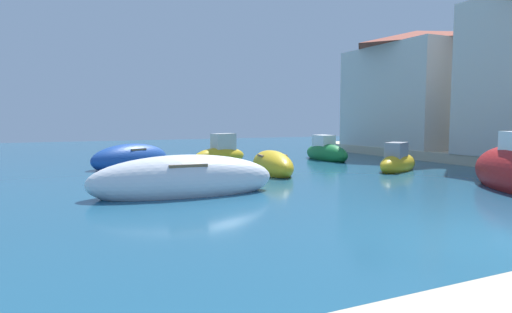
# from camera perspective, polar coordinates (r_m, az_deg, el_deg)

# --- Properties ---
(ground) EXTENTS (80.00, 80.00, 0.00)m
(ground) POSITION_cam_1_polar(r_m,az_deg,el_deg) (9.21, 30.10, -9.58)
(ground) COLOR #1E5170
(moored_boat_0) EXTENTS (5.52, 1.96, 1.51)m
(moored_boat_0) POSITION_cam_1_polar(r_m,az_deg,el_deg) (12.76, -9.52, -3.13)
(moored_boat_0) COLOR white
(moored_boat_0) RESTS_ON ground
(moored_boat_3) EXTENTS (3.47, 2.21, 1.66)m
(moored_boat_3) POSITION_cam_1_polar(r_m,az_deg,el_deg) (22.21, -4.74, 0.30)
(moored_boat_3) COLOR gold
(moored_boat_3) RESTS_ON ground
(moored_boat_4) EXTENTS (2.03, 4.02, 1.19)m
(moored_boat_4) POSITION_cam_1_polar(r_m,az_deg,el_deg) (17.53, 2.16, -1.13)
(moored_boat_4) COLOR gold
(moored_boat_4) RESTS_ON ground
(moored_boat_7) EXTENTS (1.41, 3.72, 1.58)m
(moored_boat_7) POSITION_cam_1_polar(r_m,az_deg,el_deg) (23.60, 9.26, 0.52)
(moored_boat_7) COLOR #197233
(moored_boat_7) RESTS_ON ground
(moored_boat_8) EXTENTS (3.32, 2.45, 1.43)m
(moored_boat_8) POSITION_cam_1_polar(r_m,az_deg,el_deg) (19.40, 18.28, -0.75)
(moored_boat_8) COLOR gold
(moored_boat_8) RESTS_ON ground
(moored_boat_9) EXTENTS (4.27, 3.28, 1.39)m
(moored_boat_9) POSITION_cam_1_polar(r_m,az_deg,el_deg) (20.46, -16.24, -0.29)
(moored_boat_9) COLOR #1E479E
(moored_boat_9) RESTS_ON ground
(waterfront_building_annex) EXTENTS (6.27, 7.85, 7.12)m
(waterfront_building_annex) POSITION_cam_1_polar(r_m,az_deg,el_deg) (28.88, 20.32, 8.50)
(waterfront_building_annex) COLOR beige
(waterfront_building_annex) RESTS_ON quay_promenade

